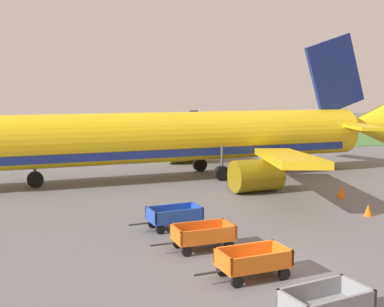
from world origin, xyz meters
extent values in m
plane|color=slate|center=(0.00, 0.00, 0.00)|extent=(220.00, 220.00, 0.00)
cube|color=#477A38|center=(0.00, 50.40, 0.03)|extent=(220.00, 28.00, 0.06)
cylinder|color=yellow|center=(-0.02, 20.09, 3.15)|extent=(30.19, 8.77, 3.70)
cube|color=navy|center=(-0.02, 20.09, 2.13)|extent=(27.20, 8.08, 0.56)
cone|color=yellow|center=(16.88, 23.02, 3.65)|extent=(5.03, 4.23, 3.52)
cube|color=yellow|center=(5.47, 12.57, 2.48)|extent=(5.28, 13.26, 1.35)
cylinder|color=#856D0E|center=(4.00, 13.90, 1.13)|extent=(3.51, 2.62, 2.10)
cube|color=yellow|center=(2.62, 29.02, 2.48)|extent=(9.07, 12.42, 1.35)
cube|color=navy|center=(4.10, 35.88, 3.43)|extent=(1.04, 0.75, 1.90)
cylinder|color=#856D0E|center=(1.68, 27.28, 1.13)|extent=(3.51, 2.62, 2.10)
cube|color=navy|center=(13.58, 22.45, 7.90)|extent=(5.95, 1.38, 6.88)
cube|color=yellow|center=(14.32, 19.33, 3.75)|extent=(2.52, 5.40, 0.24)
cube|color=yellow|center=(13.23, 25.64, 3.75)|extent=(4.02, 5.44, 0.24)
cylinder|color=#4C4C51|center=(-10.36, 18.30, 1.57)|extent=(0.20, 0.20, 2.04)
cylinder|color=black|center=(-10.36, 18.30, 0.55)|extent=(1.16, 0.63, 1.10)
cylinder|color=#4C4C51|center=(2.82, 18.35, 1.57)|extent=(0.20, 0.20, 2.04)
cylinder|color=black|center=(2.82, 18.35, 0.55)|extent=(1.16, 0.63, 1.10)
cylinder|color=#4C4C51|center=(2.07, 22.69, 1.57)|extent=(0.20, 0.20, 2.04)
cylinder|color=black|center=(2.07, 22.69, 0.55)|extent=(1.16, 0.63, 1.10)
cube|color=gray|center=(0.03, -3.30, 0.80)|extent=(2.43, 0.79, 0.55)
cube|color=gray|center=(-0.94, -4.26, 0.80)|extent=(0.49, 1.37, 0.55)
cube|color=gray|center=(1.36, -3.59, 0.80)|extent=(0.49, 1.37, 0.55)
cylinder|color=black|center=(0.95, -3.13, 0.22)|extent=(0.47, 0.28, 0.44)
cube|color=orange|center=(-0.73, -0.12, 0.48)|extent=(2.73, 1.88, 0.08)
cube|color=orange|center=(-0.59, -0.75, 0.80)|extent=(2.47, 0.61, 0.55)
cube|color=orange|center=(-0.86, 0.52, 0.80)|extent=(2.47, 0.61, 0.55)
cube|color=orange|center=(-1.90, -0.36, 0.80)|extent=(0.38, 1.39, 0.55)
cube|color=orange|center=(0.45, 0.13, 0.80)|extent=(0.38, 1.39, 0.55)
cylinder|color=#2D2D33|center=(-2.49, -0.48, 0.44)|extent=(1.00, 0.28, 0.08)
cylinder|color=black|center=(-1.53, -0.86, 0.22)|extent=(0.46, 0.25, 0.44)
cylinder|color=black|center=(-1.76, 0.24, 0.22)|extent=(0.46, 0.25, 0.44)
cylinder|color=black|center=(0.31, -0.47, 0.22)|extent=(0.46, 0.25, 0.44)
cylinder|color=black|center=(0.08, 0.62, 0.22)|extent=(0.46, 0.25, 0.44)
cube|color=orange|center=(-1.82, 3.28, 0.48)|extent=(2.70, 1.81, 0.08)
cube|color=orange|center=(-1.71, 2.64, 0.80)|extent=(2.48, 0.53, 0.55)
cube|color=orange|center=(-1.94, 3.92, 0.80)|extent=(2.48, 0.53, 0.55)
cube|color=orange|center=(-3.01, 3.07, 0.80)|extent=(0.34, 1.40, 0.55)
cube|color=orange|center=(-0.64, 3.49, 0.80)|extent=(0.34, 1.40, 0.55)
cylinder|color=#2D2D33|center=(-3.60, 2.97, 0.44)|extent=(1.00, 0.25, 0.08)
cylinder|color=black|center=(-2.65, 2.57, 0.22)|extent=(0.46, 0.23, 0.44)
cylinder|color=black|center=(-2.84, 3.67, 0.22)|extent=(0.46, 0.23, 0.44)
cylinder|color=black|center=(-0.80, 2.89, 0.22)|extent=(0.46, 0.23, 0.44)
cylinder|color=black|center=(-1.00, 3.99, 0.22)|extent=(0.46, 0.23, 0.44)
cube|color=#234CB2|center=(-2.53, 6.60, 0.48)|extent=(2.76, 1.94, 0.08)
cube|color=#234CB2|center=(-2.38, 5.97, 0.80)|extent=(2.46, 0.67, 0.55)
cube|color=#234CB2|center=(-2.68, 7.23, 0.80)|extent=(2.46, 0.67, 0.55)
cube|color=#234CB2|center=(-3.70, 6.32, 0.80)|extent=(0.42, 1.39, 0.55)
cube|color=#234CB2|center=(-1.36, 6.87, 0.80)|extent=(0.42, 1.39, 0.55)
cylinder|color=#2D2D33|center=(-4.28, 6.18, 0.44)|extent=(0.99, 0.31, 0.08)
cylinder|color=black|center=(-3.31, 5.84, 0.22)|extent=(0.47, 0.26, 0.44)
cylinder|color=black|center=(-3.57, 6.93, 0.22)|extent=(0.47, 0.26, 0.44)
cylinder|color=black|center=(-1.49, 6.27, 0.22)|extent=(0.47, 0.26, 0.44)
cylinder|color=black|center=(-1.75, 7.36, 0.22)|extent=(0.47, 0.26, 0.44)
cone|color=orange|center=(8.69, 11.38, 0.37)|extent=(0.56, 0.56, 0.74)
cone|color=orange|center=(7.99, 7.08, 0.30)|extent=(0.46, 0.46, 0.61)
camera|label=1|loc=(-6.06, -16.36, 6.75)|focal=46.18mm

